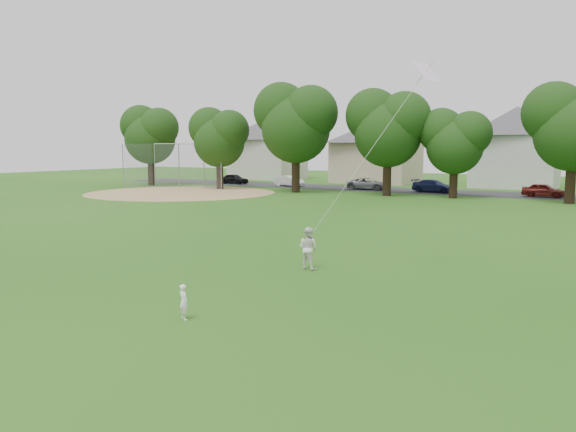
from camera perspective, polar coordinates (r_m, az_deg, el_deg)
The scene contains 10 objects.
ground at distance 17.02m, azimuth -9.40°, elevation -7.98°, with size 160.00×160.00×0.00m, color #215413.
street at distance 55.62m, azimuth 20.24°, elevation 2.09°, with size 90.00×7.00×0.01m, color #2D2D30.
dirt_infield at distance 54.83m, azimuth -10.79°, elevation 2.34°, with size 18.00×18.00×0.02m, color #9E7F51.
toddler at distance 14.68m, azimuth -10.56°, elevation -8.58°, with size 0.34×0.22×0.92m, color white.
older_boy at distance 20.23m, azimuth 2.07°, elevation -3.28°, with size 0.74×0.58×1.53m, color white.
kite at distance 19.57m, azimuth 7.78°, elevation 5.79°, with size 2.37×1.14×6.98m.
baseball_backstop at distance 61.19m, azimuth -11.20°, elevation 5.01°, with size 10.17×4.68×4.72m.
tree_row at distance 48.48m, azimuth 20.72°, elevation 8.91°, with size 80.22×9.81×10.87m.
parked_cars at distance 54.15m, azimuth 22.68°, elevation 2.52°, with size 63.99×2.48×1.27m.
house_row at distance 65.28m, azimuth 22.19°, elevation 7.08°, with size 77.01×13.45×10.49m.
Camera 1 is at (10.83, -12.38, 4.38)m, focal length 35.00 mm.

